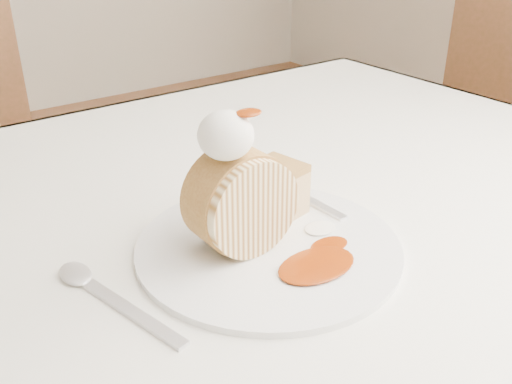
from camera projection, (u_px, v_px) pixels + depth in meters
table at (204, 260)px, 0.78m from camera, size 1.40×0.90×0.75m
chair_end at (494, 169)px, 1.39m from camera, size 0.48×0.48×0.91m
plate at (268, 246)px, 0.64m from camera, size 0.35×0.35×0.01m
roulade_slice at (241, 201)px, 0.61m from camera, size 0.11×0.06×0.11m
cake_chunk at (274, 193)px, 0.69m from camera, size 0.08×0.07×0.05m
whipped_cream at (226, 135)px, 0.56m from camera, size 0.06×0.06×0.05m
caramel_drizzle at (248, 107)px, 0.55m from camera, size 0.03×0.02×0.01m
caramel_pool at (317, 265)px, 0.60m from camera, size 0.10×0.08×0.00m
fork at (308, 200)px, 0.73m from camera, size 0.03×0.18×0.00m
spoon at (133, 313)px, 0.54m from camera, size 0.06×0.18×0.00m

